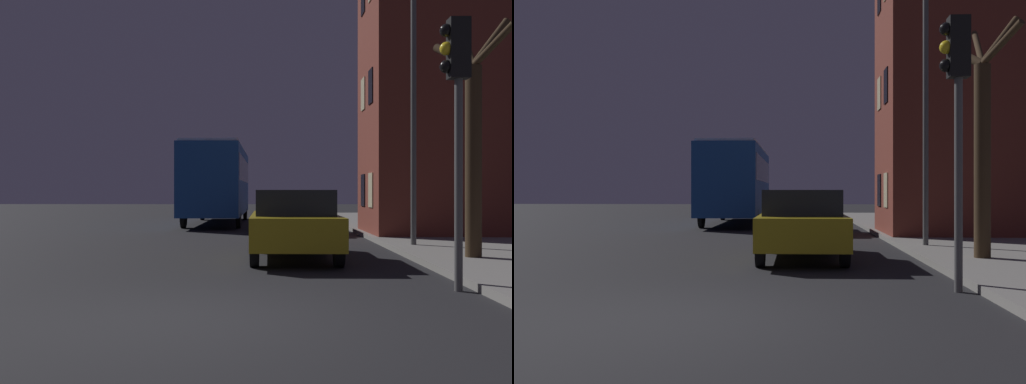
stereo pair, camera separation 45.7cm
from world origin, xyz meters
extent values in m
plane|color=black|center=(0.00, 0.00, 0.00)|extent=(120.00, 120.00, 0.00)
cube|color=brown|center=(6.21, 12.36, 4.44)|extent=(4.18, 3.96, 8.62)
cube|color=beige|center=(4.10, 11.63, 1.53)|extent=(0.03, 0.70, 1.10)
cube|color=black|center=(4.10, 13.09, 1.53)|extent=(0.03, 0.70, 1.10)
cube|color=black|center=(4.10, 11.63, 4.84)|extent=(0.03, 0.70, 1.10)
cube|color=beige|center=(4.10, 13.09, 4.84)|extent=(0.03, 0.70, 1.10)
cylinder|color=#4C4C4C|center=(4.54, 8.01, 3.61)|extent=(0.14, 0.14, 6.95)
cylinder|color=#4C4C4C|center=(3.67, 1.94, 1.59)|extent=(0.12, 0.12, 3.17)
cube|color=black|center=(3.67, 1.94, 3.62)|extent=(0.30, 0.24, 0.90)
sphere|color=black|center=(3.49, 1.94, 3.89)|extent=(0.20, 0.20, 0.20)
sphere|color=yellow|center=(3.49, 1.94, 3.62)|extent=(0.20, 0.20, 0.20)
sphere|color=black|center=(3.49, 1.94, 3.35)|extent=(0.20, 0.20, 0.20)
cylinder|color=#382819|center=(5.08, 5.27, 2.11)|extent=(0.33, 0.33, 3.96)
cylinder|color=#382819|center=(5.30, 4.81, 4.40)|extent=(0.59, 1.05, 0.72)
cylinder|color=#382819|center=(4.84, 5.75, 4.40)|extent=(0.68, 1.12, 0.78)
cylinder|color=#382819|center=(5.22, 5.98, 4.61)|extent=(0.42, 1.53, 1.14)
cylinder|color=#382819|center=(5.45, 5.31, 4.57)|extent=(0.88, 0.26, 1.05)
cube|color=#194793|center=(-1.49, 19.78, 1.94)|extent=(2.42, 10.25, 2.92)
cube|color=black|center=(-1.49, 19.78, 2.47)|extent=(2.44, 9.43, 1.05)
cube|color=#B2B2B2|center=(-1.49, 19.78, 3.46)|extent=(2.30, 9.74, 0.12)
cylinder|color=black|center=(-0.37, 23.11, 0.48)|extent=(0.18, 0.96, 0.96)
cylinder|color=black|center=(-2.61, 23.11, 0.48)|extent=(0.18, 0.96, 0.96)
cylinder|color=black|center=(-0.37, 16.45, 0.48)|extent=(0.18, 0.96, 0.96)
cylinder|color=black|center=(-2.61, 16.45, 0.48)|extent=(0.18, 0.96, 0.96)
cube|color=olive|center=(1.39, 6.01, 0.67)|extent=(1.83, 4.32, 0.65)
cube|color=black|center=(1.39, 5.79, 1.26)|extent=(1.61, 2.25, 0.53)
cylinder|color=black|center=(2.22, 7.42, 0.34)|extent=(0.18, 0.68, 0.68)
cylinder|color=black|center=(0.57, 7.42, 0.34)|extent=(0.18, 0.68, 0.68)
cylinder|color=black|center=(2.22, 4.61, 0.34)|extent=(0.18, 0.68, 0.68)
cylinder|color=black|center=(0.57, 4.61, 0.34)|extent=(0.18, 0.68, 0.68)
cube|color=beige|center=(1.85, 14.24, 0.60)|extent=(1.89, 4.42, 0.55)
cube|color=black|center=(1.85, 14.02, 1.15)|extent=(1.66, 2.30, 0.55)
cylinder|color=black|center=(2.70, 15.68, 0.32)|extent=(0.18, 0.64, 0.64)
cylinder|color=black|center=(0.99, 15.68, 0.32)|extent=(0.18, 0.64, 0.64)
cylinder|color=black|center=(2.70, 12.80, 0.32)|extent=(0.18, 0.64, 0.64)
cylinder|color=black|center=(0.99, 12.80, 0.32)|extent=(0.18, 0.64, 0.64)
camera|label=1|loc=(0.83, -6.60, 1.49)|focal=40.00mm
camera|label=2|loc=(1.29, -6.59, 1.49)|focal=40.00mm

